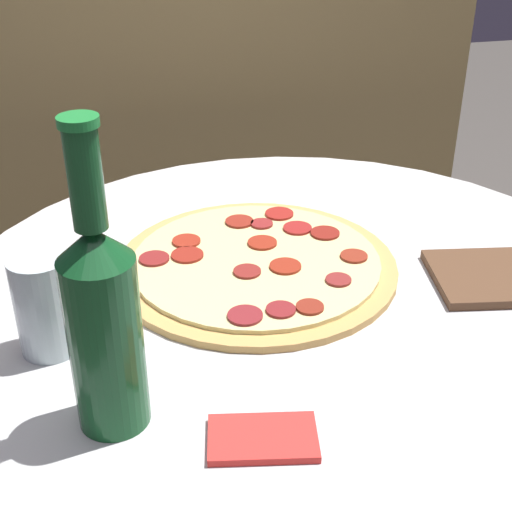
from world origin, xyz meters
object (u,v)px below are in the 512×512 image
(pizza_paddle, at_px, (505,277))
(drinking_glass, at_px, (45,304))
(pizza, at_px, (256,264))
(beer_bottle, at_px, (103,320))

(pizza_paddle, xyz_separation_m, drinking_glass, (-0.57, -0.01, 0.05))
(pizza, height_order, beer_bottle, beer_bottle)
(pizza, distance_m, pizza_paddle, 0.32)
(pizza, xyz_separation_m, beer_bottle, (-0.20, -0.25, 0.11))
(pizza, relative_size, pizza_paddle, 1.44)
(drinking_glass, bearing_deg, pizza_paddle, 1.02)
(beer_bottle, distance_m, pizza_paddle, 0.54)
(pizza, relative_size, beer_bottle, 1.22)
(pizza, bearing_deg, drinking_glass, -156.38)
(pizza, relative_size, drinking_glass, 3.24)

